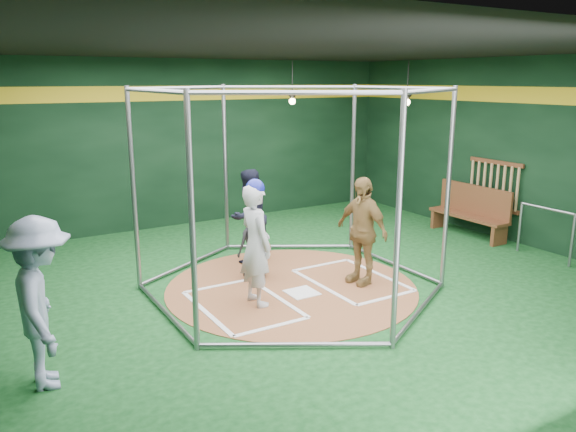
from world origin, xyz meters
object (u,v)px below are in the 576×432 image
batter_figure (256,243)px  umpire (249,216)px  dugout_bench (471,210)px  visitor_leopard (362,230)px

batter_figure → umpire: size_ratio=1.11×
umpire → dugout_bench: bearing=147.9°
dugout_bench → umpire: bearing=170.3°
batter_figure → umpire: batter_figure is taller
batter_figure → dugout_bench: bearing=10.0°
visitor_leopard → umpire: visitor_leopard is taller
visitor_leopard → umpire: size_ratio=1.04×
visitor_leopard → batter_figure: bearing=-101.8°
batter_figure → umpire: 1.90m
umpire → batter_figure: bearing=43.5°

